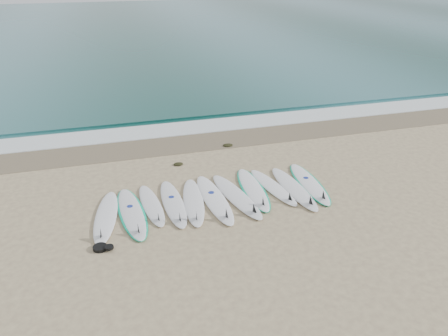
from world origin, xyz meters
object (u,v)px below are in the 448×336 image
object	(u,v)px
surfboard_0	(106,218)
leash_coil	(102,248)
surfboard_5	(215,200)
surfboard_10	(310,184)

from	to	relation	value
surfboard_0	leash_coil	size ratio (longest dim) A/B	5.73
surfboard_0	leash_coil	xyz separation A→B (m)	(-0.13, -1.25, -0.01)
surfboard_0	surfboard_5	distance (m)	2.87
surfboard_10	leash_coil	bearing A→B (deg)	-161.87
surfboard_10	leash_coil	xyz separation A→B (m)	(-5.86, -1.50, -0.00)
surfboard_0	leash_coil	world-z (taller)	surfboard_0
surfboard_0	surfboard_5	size ratio (longest dim) A/B	0.92
surfboard_5	leash_coil	world-z (taller)	surfboard_5
surfboard_10	surfboard_0	bearing A→B (deg)	-173.76
surfboard_0	surfboard_5	bearing A→B (deg)	10.56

